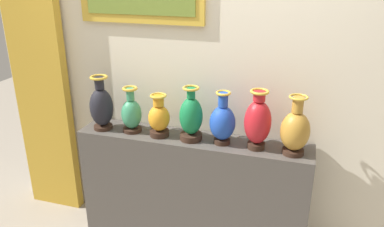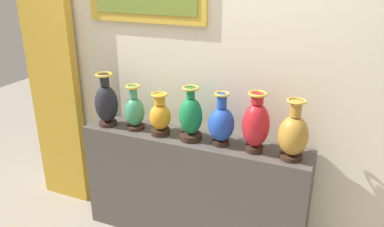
% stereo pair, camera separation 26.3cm
% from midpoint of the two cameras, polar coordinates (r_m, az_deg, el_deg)
% --- Properties ---
extents(display_shelf, '(1.69, 0.30, 0.85)m').
position_cam_midpoint_polar(display_shelf, '(2.91, -2.64, -11.37)').
color(display_shelf, '#4C4742').
rests_on(display_shelf, ground_plane).
extents(back_wall, '(3.27, 0.14, 2.83)m').
position_cam_midpoint_polar(back_wall, '(2.71, -1.67, 9.22)').
color(back_wall, beige).
rests_on(back_wall, ground_plane).
extents(curtain_gold, '(0.47, 0.08, 2.05)m').
position_cam_midpoint_polar(curtain_gold, '(3.35, -23.61, 2.65)').
color(curtain_gold, gold).
rests_on(curtain_gold, ground_plane).
extents(vase_onyx, '(0.17, 0.17, 0.41)m').
position_cam_midpoint_polar(vase_onyx, '(2.90, -15.98, 0.98)').
color(vase_onyx, '#382319').
rests_on(vase_onyx, display_shelf).
extents(vase_jade, '(0.15, 0.15, 0.34)m').
position_cam_midpoint_polar(vase_jade, '(2.81, -11.72, -0.04)').
color(vase_jade, '#382319').
rests_on(vase_jade, display_shelf).
extents(vase_amber, '(0.15, 0.15, 0.31)m').
position_cam_midpoint_polar(vase_amber, '(2.71, -7.75, -0.73)').
color(vase_amber, '#382319').
rests_on(vase_amber, display_shelf).
extents(vase_emerald, '(0.16, 0.16, 0.39)m').
position_cam_midpoint_polar(vase_emerald, '(2.61, -2.94, -0.64)').
color(vase_emerald, '#382319').
rests_on(vase_emerald, display_shelf).
extents(vase_sapphire, '(0.18, 0.18, 0.37)m').
position_cam_midpoint_polar(vase_sapphire, '(2.56, 1.67, -1.35)').
color(vase_sapphire, '#382319').
rests_on(vase_sapphire, display_shelf).
extents(vase_crimson, '(0.18, 0.18, 0.41)m').
position_cam_midpoint_polar(vase_crimson, '(2.49, 6.87, -1.30)').
color(vase_crimson, '#382319').
rests_on(vase_crimson, display_shelf).
extents(vase_ochre, '(0.19, 0.19, 0.40)m').
position_cam_midpoint_polar(vase_ochre, '(2.47, 12.29, -2.57)').
color(vase_ochre, '#382319').
rests_on(vase_ochre, display_shelf).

